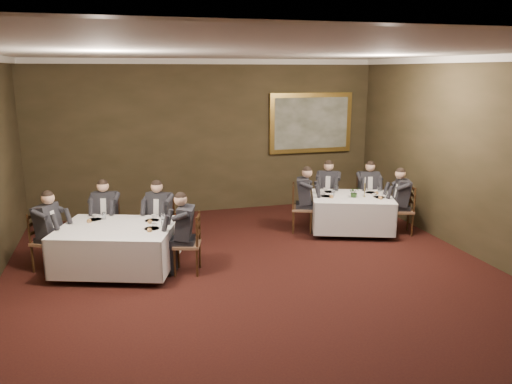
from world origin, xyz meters
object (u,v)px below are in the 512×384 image
chair_main_backright (367,208)px  diner_main_endright (402,209)px  diner_sec_backleft (107,224)px  chair_main_backleft (328,208)px  diner_sec_endright (187,243)px  painting (311,123)px  diner_sec_endleft (48,240)px  table_second (117,245)px  chair_sec_endright (188,256)px  diner_main_backleft (328,198)px  diner_main_backright (367,198)px  chair_sec_backleft (108,235)px  chair_sec_backright (161,236)px  chair_sec_endleft (49,253)px  diner_main_endleft (302,207)px  chair_main_endleft (302,218)px  centerpiece (354,192)px  table_main (352,211)px  candlestick (365,189)px  chair_main_endright (402,220)px  diner_sec_backright (161,225)px

chair_main_backright → diner_main_endright: 1.03m
diner_sec_backleft → chair_main_backleft: bearing=-158.6°
diner_sec_endright → painting: 5.22m
diner_sec_endleft → table_second: bearing=100.3°
chair_main_backright → chair_sec_endright: bearing=35.4°
diner_main_backleft → chair_main_backright: 0.89m
diner_main_backright → chair_sec_backleft: bearing=15.9°
chair_main_backright → chair_sec_backright: (-4.55, -0.71, 0.00)m
chair_main_backleft → chair_sec_endleft: 5.79m
painting → diner_main_endleft: bearing=-115.3°
chair_main_endleft → diner_sec_endright: bearing=-38.4°
chair_main_endleft → diner_main_backright: bearing=120.3°
chair_sec_backleft → diner_sec_backleft: 0.23m
table_second → chair_main_endleft: size_ratio=2.21×
centerpiece → painting: size_ratio=0.11×
table_main → table_second: size_ratio=0.88×
table_main → chair_main_backleft: size_ratio=1.94×
candlestick → chair_main_backleft: bearing=108.0°
centerpiece → painting: (0.01, 2.44, 1.13)m
chair_main_backright → painting: size_ratio=0.48×
chair_main_backright → diner_sec_endleft: bearing=21.5°
chair_sec_endright → chair_main_backleft: bearing=-42.2°
table_main → diner_main_endright: diner_main_endright is taller
chair_sec_backright → chair_main_backright: bearing=-141.4°
chair_main_endright → diner_main_endright: diner_main_endright is taller
table_main → table_second: (-4.64, -0.82, 0.00)m
table_second → chair_main_backleft: chair_main_backleft is taller
diner_main_backleft → diner_sec_endright: (-3.41, -2.10, 0.00)m
diner_main_backright → chair_sec_endleft: size_ratio=1.35×
table_second → chair_main_endright: chair_main_endright is taller
chair_sec_endleft → chair_sec_backright: bearing=129.9°
candlestick → chair_sec_endleft: bearing=-176.8°
diner_main_endleft → diner_sec_endleft: same height
table_second → chair_sec_endright: 1.19m
chair_main_endright → chair_sec_backleft: size_ratio=1.00×
chair_main_endleft → chair_sec_backleft: same height
chair_main_endright → painting: painting is taller
table_main → diner_main_backleft: bearing=98.1°
chair_main_backleft → candlestick: size_ratio=2.40×
chair_sec_backright → chair_main_backleft: bearing=-135.3°
diner_sec_endleft → chair_sec_endright: bearing=100.3°
diner_sec_backright → painting: (3.87, 2.43, 1.50)m
diner_main_backright → chair_sec_backright: size_ratio=1.35×
chair_main_endright → diner_sec_endleft: 6.71m
chair_sec_backright → diner_sec_endleft: size_ratio=0.74×
diner_main_endright → diner_sec_backleft: bearing=103.8°
diner_main_backright → chair_sec_endright: size_ratio=1.35×
chair_sec_backleft → diner_main_backleft: bearing=-158.8°
diner_main_backright → diner_sec_endright: bearing=35.2°
diner_sec_endright → chair_sec_endright: bearing=-90.0°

